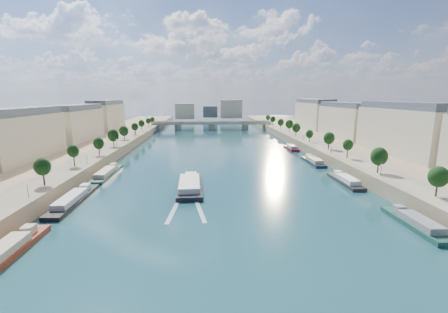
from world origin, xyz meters
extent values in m
plane|color=#0C2635|center=(0.00, 100.00, 0.00)|extent=(700.00, 700.00, 0.00)
cube|color=#9E8460|center=(-72.00, 100.00, 2.50)|extent=(44.00, 520.00, 5.00)
cube|color=#9E8460|center=(72.00, 100.00, 2.50)|extent=(44.00, 520.00, 5.00)
cube|color=gray|center=(-57.00, 100.00, 5.05)|extent=(14.00, 520.00, 0.10)
cube|color=gray|center=(57.00, 100.00, 5.05)|extent=(14.00, 520.00, 0.10)
cylinder|color=#382B1E|center=(-55.00, 42.00, 6.91)|extent=(0.50, 0.50, 3.82)
ellipsoid|color=black|center=(-55.00, 42.00, 10.50)|extent=(4.80, 4.80, 5.52)
cylinder|color=#382B1E|center=(-55.00, 66.00, 6.91)|extent=(0.50, 0.50, 3.82)
ellipsoid|color=black|center=(-55.00, 66.00, 10.50)|extent=(4.80, 4.80, 5.52)
cylinder|color=#382B1E|center=(-55.00, 90.00, 6.91)|extent=(0.50, 0.50, 3.82)
ellipsoid|color=black|center=(-55.00, 90.00, 10.50)|extent=(4.80, 4.80, 5.52)
cylinder|color=#382B1E|center=(-55.00, 114.00, 6.91)|extent=(0.50, 0.50, 3.82)
ellipsoid|color=black|center=(-55.00, 114.00, 10.50)|extent=(4.80, 4.80, 5.52)
cylinder|color=#382B1E|center=(-55.00, 138.00, 6.91)|extent=(0.50, 0.50, 3.82)
ellipsoid|color=black|center=(-55.00, 138.00, 10.50)|extent=(4.80, 4.80, 5.52)
cylinder|color=#382B1E|center=(-55.00, 162.00, 6.91)|extent=(0.50, 0.50, 3.82)
ellipsoid|color=black|center=(-55.00, 162.00, 10.50)|extent=(4.80, 4.80, 5.52)
cylinder|color=#382B1E|center=(-55.00, 186.00, 6.91)|extent=(0.50, 0.50, 3.82)
ellipsoid|color=black|center=(-55.00, 186.00, 10.50)|extent=(4.80, 4.80, 5.52)
cylinder|color=#382B1E|center=(-55.00, 210.00, 6.91)|extent=(0.50, 0.50, 3.82)
ellipsoid|color=black|center=(-55.00, 210.00, 10.50)|extent=(4.80, 4.80, 5.52)
cylinder|color=#382B1E|center=(-55.00, 234.00, 6.91)|extent=(0.50, 0.50, 3.82)
ellipsoid|color=black|center=(-55.00, 234.00, 10.50)|extent=(4.80, 4.80, 5.52)
cylinder|color=#382B1E|center=(55.00, 26.00, 6.91)|extent=(0.50, 0.50, 3.82)
ellipsoid|color=black|center=(55.00, 26.00, 10.50)|extent=(4.80, 4.80, 5.52)
cylinder|color=#382B1E|center=(55.00, 50.00, 6.91)|extent=(0.50, 0.50, 3.82)
ellipsoid|color=black|center=(55.00, 50.00, 10.50)|extent=(4.80, 4.80, 5.52)
cylinder|color=#382B1E|center=(55.00, 74.00, 6.91)|extent=(0.50, 0.50, 3.82)
ellipsoid|color=black|center=(55.00, 74.00, 10.50)|extent=(4.80, 4.80, 5.52)
cylinder|color=#382B1E|center=(55.00, 98.00, 6.91)|extent=(0.50, 0.50, 3.82)
ellipsoid|color=black|center=(55.00, 98.00, 10.50)|extent=(4.80, 4.80, 5.52)
cylinder|color=#382B1E|center=(55.00, 122.00, 6.91)|extent=(0.50, 0.50, 3.82)
ellipsoid|color=black|center=(55.00, 122.00, 10.50)|extent=(4.80, 4.80, 5.52)
cylinder|color=#382B1E|center=(55.00, 146.00, 6.91)|extent=(0.50, 0.50, 3.82)
ellipsoid|color=black|center=(55.00, 146.00, 10.50)|extent=(4.80, 4.80, 5.52)
cylinder|color=#382B1E|center=(55.00, 170.00, 6.91)|extent=(0.50, 0.50, 3.82)
ellipsoid|color=black|center=(55.00, 170.00, 10.50)|extent=(4.80, 4.80, 5.52)
cylinder|color=#382B1E|center=(55.00, 194.00, 6.91)|extent=(0.50, 0.50, 3.82)
ellipsoid|color=black|center=(55.00, 194.00, 10.50)|extent=(4.80, 4.80, 5.52)
cylinder|color=#382B1E|center=(55.00, 218.00, 6.91)|extent=(0.50, 0.50, 3.82)
ellipsoid|color=black|center=(55.00, 218.00, 10.50)|extent=(4.80, 4.80, 5.52)
cylinder|color=#382B1E|center=(55.00, 242.00, 6.91)|extent=(0.50, 0.50, 3.82)
ellipsoid|color=black|center=(55.00, 242.00, 10.50)|extent=(4.80, 4.80, 5.52)
cylinder|color=black|center=(-52.50, 30.00, 7.00)|extent=(0.14, 0.14, 4.00)
sphere|color=#FFE5B2|center=(-52.50, 30.00, 9.10)|extent=(0.36, 0.36, 0.36)
cylinder|color=black|center=(-52.50, 70.00, 7.00)|extent=(0.14, 0.14, 4.00)
sphere|color=#FFE5B2|center=(-52.50, 70.00, 9.10)|extent=(0.36, 0.36, 0.36)
cylinder|color=black|center=(-52.50, 110.00, 7.00)|extent=(0.14, 0.14, 4.00)
sphere|color=#FFE5B2|center=(-52.50, 110.00, 9.10)|extent=(0.36, 0.36, 0.36)
cylinder|color=black|center=(-52.50, 150.00, 7.00)|extent=(0.14, 0.14, 4.00)
sphere|color=#FFE5B2|center=(-52.50, 150.00, 9.10)|extent=(0.36, 0.36, 0.36)
cylinder|color=black|center=(-52.50, 190.00, 7.00)|extent=(0.14, 0.14, 4.00)
sphere|color=#FFE5B2|center=(-52.50, 190.00, 9.10)|extent=(0.36, 0.36, 0.36)
cylinder|color=black|center=(52.50, 45.00, 7.00)|extent=(0.14, 0.14, 4.00)
sphere|color=#FFE5B2|center=(52.50, 45.00, 9.10)|extent=(0.36, 0.36, 0.36)
cylinder|color=black|center=(52.50, 85.00, 7.00)|extent=(0.14, 0.14, 4.00)
sphere|color=#FFE5B2|center=(52.50, 85.00, 9.10)|extent=(0.36, 0.36, 0.36)
cylinder|color=black|center=(52.50, 125.00, 7.00)|extent=(0.14, 0.14, 4.00)
sphere|color=#FFE5B2|center=(52.50, 125.00, 9.10)|extent=(0.36, 0.36, 0.36)
cylinder|color=black|center=(52.50, 165.00, 7.00)|extent=(0.14, 0.14, 4.00)
sphere|color=#FFE5B2|center=(52.50, 165.00, 9.10)|extent=(0.36, 0.36, 0.36)
cylinder|color=black|center=(52.50, 205.00, 7.00)|extent=(0.14, 0.14, 4.00)
sphere|color=#FFE5B2|center=(52.50, 205.00, 9.10)|extent=(0.36, 0.36, 0.36)
cube|color=beige|center=(-85.00, 83.00, 15.00)|extent=(16.00, 52.00, 20.00)
cube|color=#474C54|center=(-85.00, 83.00, 26.60)|extent=(14.72, 50.44, 3.20)
cube|color=beige|center=(-85.00, 141.00, 15.00)|extent=(16.00, 52.00, 20.00)
cube|color=#474C54|center=(-85.00, 141.00, 26.60)|extent=(14.72, 50.44, 3.20)
cube|color=beige|center=(-85.00, 199.00, 15.00)|extent=(16.00, 52.00, 20.00)
cube|color=#474C54|center=(-85.00, 199.00, 26.60)|extent=(14.72, 50.44, 3.20)
cube|color=beige|center=(85.00, 83.00, 15.00)|extent=(16.00, 52.00, 20.00)
cube|color=#474C54|center=(85.00, 83.00, 26.60)|extent=(14.72, 50.44, 3.20)
cube|color=beige|center=(85.00, 141.00, 15.00)|extent=(16.00, 52.00, 20.00)
cube|color=#474C54|center=(85.00, 141.00, 26.60)|extent=(14.72, 50.44, 3.20)
cube|color=beige|center=(85.00, 199.00, 15.00)|extent=(16.00, 52.00, 20.00)
cube|color=#474C54|center=(85.00, 199.00, 26.60)|extent=(14.72, 50.44, 3.20)
cube|color=beige|center=(-30.00, 310.00, 14.00)|extent=(22.00, 18.00, 18.00)
cube|color=beige|center=(25.00, 320.00, 16.00)|extent=(26.00, 20.00, 22.00)
cube|color=#474C54|center=(0.00, 335.00, 12.00)|extent=(18.00, 16.00, 14.00)
cube|color=#C1B79E|center=(0.00, 236.72, 6.20)|extent=(112.00, 11.00, 2.20)
cube|color=#C1B79E|center=(0.00, 231.72, 7.70)|extent=(112.00, 0.80, 0.90)
cube|color=#C1B79E|center=(0.00, 241.72, 7.70)|extent=(112.00, 0.80, 0.90)
cylinder|color=#C1B79E|center=(-32.00, 236.72, 2.50)|extent=(6.40, 6.40, 5.00)
cylinder|color=#C1B79E|center=(0.00, 236.72, 2.50)|extent=(6.40, 6.40, 5.00)
cylinder|color=#C1B79E|center=(32.00, 236.72, 2.50)|extent=(6.40, 6.40, 5.00)
cube|color=#C1B79E|center=(-52.00, 236.72, 2.50)|extent=(6.00, 12.00, 5.00)
cube|color=#C1B79E|center=(52.00, 236.72, 2.50)|extent=(6.00, 12.00, 5.00)
cube|color=black|center=(-11.34, 52.35, 0.43)|extent=(9.40, 29.23, 2.07)
cube|color=silver|center=(-11.34, 50.04, 2.40)|extent=(7.52, 19.06, 1.86)
cube|color=silver|center=(-11.34, 61.03, 2.37)|extent=(4.27, 3.63, 1.80)
cube|color=silver|center=(-14.54, 35.35, 0.02)|extent=(3.34, 26.01, 0.04)
cube|color=silver|center=(-8.14, 35.35, 0.02)|extent=(5.37, 25.85, 0.04)
cube|color=maroon|center=(-45.50, 9.87, 0.30)|extent=(5.00, 22.69, 1.80)
cube|color=tan|center=(-45.50, 8.05, 2.00)|extent=(4.10, 12.48, 1.60)
cube|color=tan|center=(-45.50, 16.67, 2.10)|extent=(2.50, 2.72, 1.80)
cube|color=black|center=(-45.50, 40.07, 0.30)|extent=(5.00, 29.25, 1.80)
cube|color=silver|center=(-45.50, 37.73, 2.00)|extent=(4.10, 16.09, 1.60)
cube|color=silver|center=(-45.50, 48.85, 2.10)|extent=(2.50, 3.51, 1.80)
cube|color=#183D2F|center=(-45.50, 71.40, 0.30)|extent=(5.00, 28.25, 1.80)
cube|color=beige|center=(-45.50, 69.14, 2.00)|extent=(4.10, 15.54, 1.60)
cube|color=beige|center=(-45.50, 79.88, 2.10)|extent=(2.50, 3.39, 1.80)
cube|color=#1C483D|center=(45.50, 17.48, 0.30)|extent=(5.00, 21.14, 1.80)
cube|color=gray|center=(45.50, 15.79, 2.00)|extent=(4.10, 11.63, 1.60)
cube|color=gray|center=(45.50, 23.83, 2.10)|extent=(2.50, 2.54, 1.80)
cube|color=#272729|center=(45.50, 54.91, 0.30)|extent=(5.00, 21.48, 1.80)
cube|color=white|center=(45.50, 53.19, 2.00)|extent=(4.10, 11.81, 1.60)
cube|color=white|center=(45.50, 61.36, 2.10)|extent=(2.50, 2.58, 1.80)
cube|color=#192638|center=(45.50, 88.51, 0.30)|extent=(5.00, 22.13, 1.80)
cube|color=#C4B693|center=(45.50, 86.74, 2.00)|extent=(4.10, 12.17, 1.60)
cube|color=#C4B693|center=(45.50, 95.15, 2.10)|extent=(2.50, 2.66, 1.80)
cube|color=maroon|center=(45.50, 125.66, 0.30)|extent=(5.00, 17.51, 1.80)
cube|color=#A8ACB4|center=(45.50, 124.26, 2.00)|extent=(4.10, 9.63, 1.60)
cube|color=#A8ACB4|center=(45.50, 130.92, 2.10)|extent=(2.50, 2.10, 1.80)
camera|label=1|loc=(-5.47, -48.21, 31.47)|focal=24.00mm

